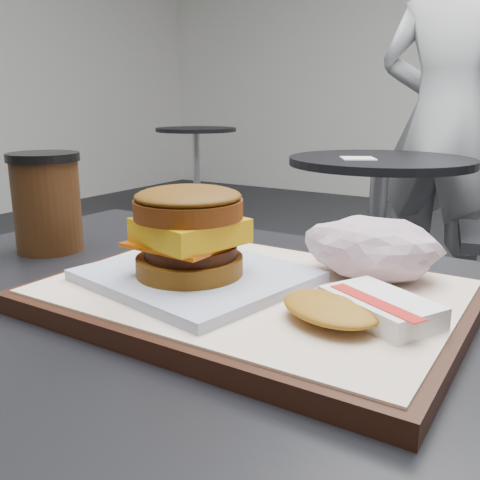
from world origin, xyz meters
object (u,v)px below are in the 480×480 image
at_px(hash_brown, 358,308).
at_px(neighbor_table, 378,209).
at_px(breakfast_sandwich, 191,243).
at_px(patron, 445,122).
at_px(customer_table, 194,472).
at_px(serving_tray, 252,296).
at_px(coffee_cup, 47,201).
at_px(crumpled_wrapper, 372,247).

distance_m(hash_brown, neighbor_table, 1.74).
bearing_deg(hash_brown, neighbor_table, 107.32).
distance_m(breakfast_sandwich, hash_brown, 0.17).
distance_m(neighbor_table, patron, 0.61).
xyz_separation_m(customer_table, serving_tray, (0.05, 0.03, 0.20)).
relative_size(coffee_cup, neighbor_table, 0.17).
bearing_deg(coffee_cup, crumpled_wrapper, 8.41).
relative_size(customer_table, crumpled_wrapper, 6.10).
relative_size(breakfast_sandwich, coffee_cup, 1.74).
bearing_deg(patron, breakfast_sandwich, 103.82).
bearing_deg(customer_table, hash_brown, 1.58).
xyz_separation_m(customer_table, breakfast_sandwich, (-0.00, 0.01, 0.24)).
xyz_separation_m(customer_table, crumpled_wrapper, (0.13, 0.12, 0.23)).
relative_size(neighbor_table, patron, 0.43).
distance_m(crumpled_wrapper, neighbor_table, 1.63).
bearing_deg(patron, serving_tray, 105.27).
bearing_deg(coffee_cup, hash_brown, -7.03).
distance_m(breakfast_sandwich, neighbor_table, 1.70).
height_order(breakfast_sandwich, neighbor_table, breakfast_sandwich).
distance_m(hash_brown, coffee_cup, 0.44).
xyz_separation_m(customer_table, neighbor_table, (-0.35, 1.65, -0.03)).
relative_size(hash_brown, coffee_cup, 1.07).
distance_m(breakfast_sandwich, patron, 2.17).
distance_m(serving_tray, neighbor_table, 1.68).
bearing_deg(customer_table, crumpled_wrapper, 41.32).
xyz_separation_m(breakfast_sandwich, crumpled_wrapper, (0.14, 0.11, -0.01)).
xyz_separation_m(serving_tray, neighbor_table, (-0.40, 1.62, -0.23)).
height_order(customer_table, patron, patron).
bearing_deg(serving_tray, patron, 97.63).
bearing_deg(customer_table, patron, 96.19).
bearing_deg(crumpled_wrapper, coffee_cup, -171.59).
distance_m(serving_tray, patron, 2.15).
bearing_deg(coffee_cup, serving_tray, -4.92).
height_order(serving_tray, crumpled_wrapper, crumpled_wrapper).
relative_size(serving_tray, crumpled_wrapper, 2.90).
relative_size(serving_tray, neighbor_table, 0.51).
relative_size(customer_table, patron, 0.46).
distance_m(crumpled_wrapper, coffee_cup, 0.41).
distance_m(serving_tray, breakfast_sandwich, 0.08).
relative_size(coffee_cup, patron, 0.07).
bearing_deg(neighbor_table, patron, 77.27).
bearing_deg(breakfast_sandwich, serving_tray, 24.72).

